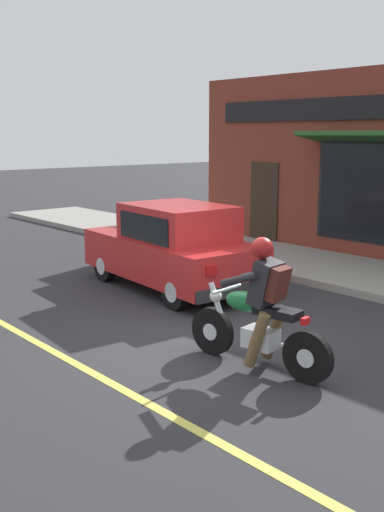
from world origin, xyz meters
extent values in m
plane|color=#2B2B2D|center=(0.00, 0.00, 0.00)|extent=(80.00, 80.00, 0.00)
cube|color=gray|center=(4.76, 3.00, 0.07)|extent=(2.60, 22.00, 0.14)
cube|color=maroon|center=(6.31, 2.03, 2.10)|extent=(0.50, 9.33, 4.20)
cube|color=#2D2319|center=(6.04, 4.60, 1.05)|extent=(0.04, 0.90, 2.10)
cube|color=black|center=(6.03, 2.03, 3.35)|extent=(0.06, 7.93, 0.50)
cylinder|color=black|center=(-0.29, -0.25, 0.31)|extent=(0.18, 0.63, 0.62)
cylinder|color=silver|center=(-0.29, -0.25, 0.31)|extent=(0.15, 0.23, 0.22)
cylinder|color=black|center=(-0.10, -1.64, 0.31)|extent=(0.18, 0.63, 0.62)
cylinder|color=silver|center=(-0.10, -1.64, 0.31)|extent=(0.15, 0.23, 0.22)
cube|color=silver|center=(-0.19, -0.99, 0.39)|extent=(0.33, 0.43, 0.24)
ellipsoid|color=#196B33|center=(-0.22, -0.74, 0.80)|extent=(0.36, 0.55, 0.24)
cube|color=black|center=(-0.16, -1.22, 0.76)|extent=(0.33, 0.59, 0.10)
cylinder|color=silver|center=(-0.27, -0.35, 0.62)|extent=(0.11, 0.33, 0.68)
cylinder|color=silver|center=(-0.26, -0.47, 0.91)|extent=(0.56, 0.11, 0.04)
sphere|color=silver|center=(-0.28, -0.30, 0.79)|extent=(0.16, 0.16, 0.16)
cylinder|color=silver|center=(0.02, -1.37, 0.29)|extent=(0.15, 0.56, 0.08)
cube|color=red|center=(-0.11, -1.59, 0.73)|extent=(0.13, 0.08, 0.08)
cylinder|color=brown|center=(-0.36, -1.08, 0.43)|extent=(0.18, 0.37, 0.71)
cylinder|color=brown|center=(0.00, -1.04, 0.43)|extent=(0.18, 0.37, 0.71)
cube|color=#232328|center=(-0.18, -1.04, 1.08)|extent=(0.38, 0.37, 0.57)
cylinder|color=#232328|center=(-0.41, -0.83, 1.12)|extent=(0.16, 0.53, 0.26)
cylinder|color=#232328|center=(-0.01, -0.78, 1.12)|extent=(0.16, 0.53, 0.26)
sphere|color=#A51919|center=(-0.19, -0.98, 1.49)|extent=(0.26, 0.26, 0.26)
cube|color=#4C1E19|center=(-0.16, -1.20, 1.10)|extent=(0.31, 0.27, 0.42)
cylinder|color=black|center=(0.85, 4.00, 0.30)|extent=(0.23, 0.61, 0.60)
cylinder|color=silver|center=(0.85, 4.00, 0.30)|extent=(0.23, 0.35, 0.33)
cylinder|color=black|center=(2.28, 3.88, 0.30)|extent=(0.23, 0.61, 0.60)
cylinder|color=silver|center=(2.28, 3.88, 0.30)|extent=(0.23, 0.35, 0.33)
cylinder|color=black|center=(0.64, 1.61, 0.30)|extent=(0.23, 0.61, 0.60)
cylinder|color=silver|center=(0.64, 1.61, 0.30)|extent=(0.23, 0.35, 0.33)
cylinder|color=black|center=(2.07, 1.48, 0.30)|extent=(0.23, 0.61, 0.60)
cylinder|color=silver|center=(2.07, 1.48, 0.30)|extent=(0.23, 0.35, 0.33)
cube|color=red|center=(1.46, 2.74, 0.60)|extent=(1.96, 3.83, 0.70)
cube|color=red|center=(1.44, 2.49, 1.24)|extent=(1.60, 2.02, 0.66)
cube|color=black|center=(1.51, 3.36, 1.19)|extent=(1.35, 0.46, 0.51)
cube|color=black|center=(0.72, 2.56, 1.22)|extent=(0.16, 1.52, 0.46)
cube|color=black|center=(2.16, 2.43, 1.22)|extent=(0.16, 1.52, 0.46)
cube|color=silver|center=(1.11, 4.64, 0.72)|extent=(0.24, 0.06, 0.14)
cube|color=red|center=(0.79, 0.93, 0.74)|extent=(0.20, 0.06, 0.16)
cube|color=silver|center=(2.13, 4.55, 0.72)|extent=(0.24, 0.06, 0.14)
cube|color=red|center=(1.80, 0.85, 0.74)|extent=(0.20, 0.06, 0.16)
cube|color=#28282B|center=(1.62, 4.57, 0.35)|extent=(1.61, 0.26, 0.20)
cube|color=#28282B|center=(1.30, 0.92, 0.35)|extent=(1.61, 0.26, 0.20)
camera|label=1|loc=(-5.32, -5.60, 2.79)|focal=42.00mm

